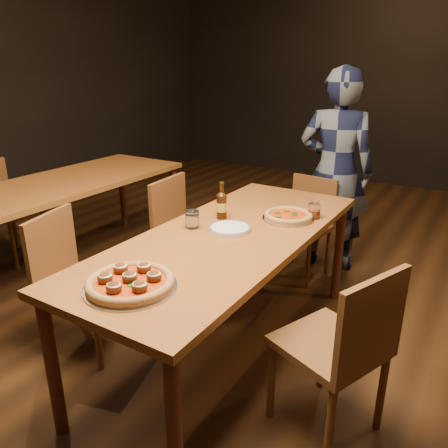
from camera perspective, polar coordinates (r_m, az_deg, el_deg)
The scene contains 16 objects.
ground at distance 2.74m, azimuth 0.57°, elevation -16.02°, with size 9.00×9.00×0.00m, color black.
room_shell at distance 2.22m, azimuth 0.76°, elevation 26.41°, with size 9.00×9.00×9.00m.
table_main at distance 2.40m, azimuth 0.63°, elevation -2.83°, with size 0.80×2.00×0.75m.
table_left at distance 3.71m, azimuth -19.92°, elevation 4.33°, with size 0.80×2.00×0.75m.
chair_main_nw at distance 2.66m, azimuth -17.84°, elevation -7.19°, with size 0.41×0.41×0.87m, color brown, non-canonical shape.
chair_main_sw at distance 3.12m, azimuth -4.14°, elevation -1.75°, with size 0.42×0.42×0.90m, color brown, non-canonical shape.
chair_main_e at distance 2.07m, azimuth 13.65°, elevation -14.89°, with size 0.41×0.41×0.89m, color brown, non-canonical shape.
chair_end at distance 3.48m, azimuth 10.06°, elevation -0.44°, with size 0.38×0.38×0.82m, color brown, non-canonical shape.
chair_nbr_left at distance 4.15m, azimuth -26.25°, elevation 1.64°, with size 0.41×0.41×0.89m, color brown, non-canonical shape.
pizza_meatball at distance 1.84m, azimuth -12.17°, elevation -7.42°, with size 0.39×0.39×0.07m.
pizza_margherita at distance 2.61m, azimuth 8.40°, elevation 1.05°, with size 0.31×0.31×0.04m.
plate_stack at distance 2.41m, azimuth 0.76°, elevation -0.61°, with size 0.23×0.23×0.02m, color white.
beer_bottle at distance 2.57m, azimuth -0.31°, elevation 2.39°, with size 0.06×0.06×0.22m.
water_glass at distance 2.44m, azimuth -4.17°, elevation 0.62°, with size 0.08×0.08×0.10m, color white.
amber_glass at distance 2.65m, azimuth 11.70°, elevation 1.71°, with size 0.07×0.07×0.09m, color #983811.
diner at distance 3.61m, azimuth 14.33°, elevation 6.63°, with size 0.59×0.39×1.61m, color black.
Camera 1 is at (1.14, -1.89, 1.62)m, focal length 35.00 mm.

